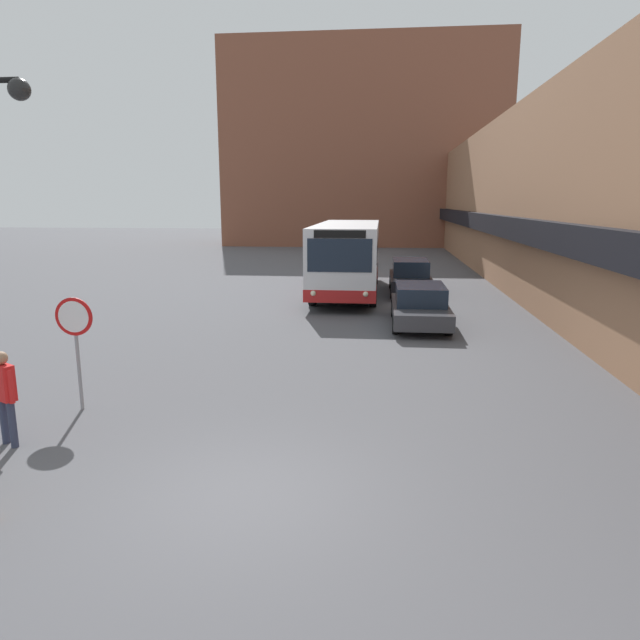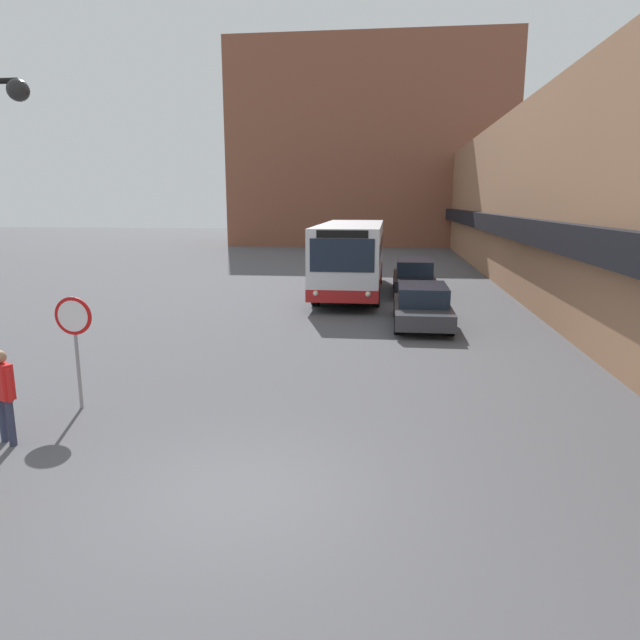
% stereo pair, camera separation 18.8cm
% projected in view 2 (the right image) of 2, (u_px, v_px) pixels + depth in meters
% --- Properties ---
extents(ground_plane, '(160.00, 160.00, 0.00)m').
position_uv_depth(ground_plane, '(240.00, 496.00, 8.14)').
color(ground_plane, '#515156').
extents(building_row_right, '(5.50, 60.00, 8.26)m').
position_uv_depth(building_row_right, '(544.00, 202.00, 29.47)').
color(building_row_right, '#996B4C').
rests_on(building_row_right, ground_plane).
extents(building_backdrop_far, '(26.00, 8.00, 18.47)m').
position_uv_depth(building_backdrop_far, '(370.00, 146.00, 54.03)').
color(building_backdrop_far, brown).
rests_on(building_backdrop_far, ground_plane).
extents(city_bus, '(2.71, 10.48, 3.16)m').
position_uv_depth(city_bus, '(351.00, 256.00, 25.68)').
color(city_bus, silver).
rests_on(city_bus, ground_plane).
extents(parked_car_front, '(1.87, 4.39, 1.38)m').
position_uv_depth(parked_car_front, '(422.00, 305.00, 19.21)').
color(parked_car_front, '#38383D').
rests_on(parked_car_front, ground_plane).
extents(parked_car_middle, '(1.83, 4.69, 1.54)m').
position_uv_depth(parked_car_middle, '(414.00, 277.00, 25.91)').
color(parked_car_middle, black).
rests_on(parked_car_middle, ground_plane).
extents(stop_sign, '(0.76, 0.08, 2.30)m').
position_uv_depth(stop_sign, '(74.00, 328.00, 11.26)').
color(stop_sign, gray).
rests_on(stop_sign, ground_plane).
extents(pedestrian, '(0.49, 0.40, 1.67)m').
position_uv_depth(pedestrian, '(3.00, 388.00, 9.72)').
color(pedestrian, '#333851').
rests_on(pedestrian, ground_plane).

